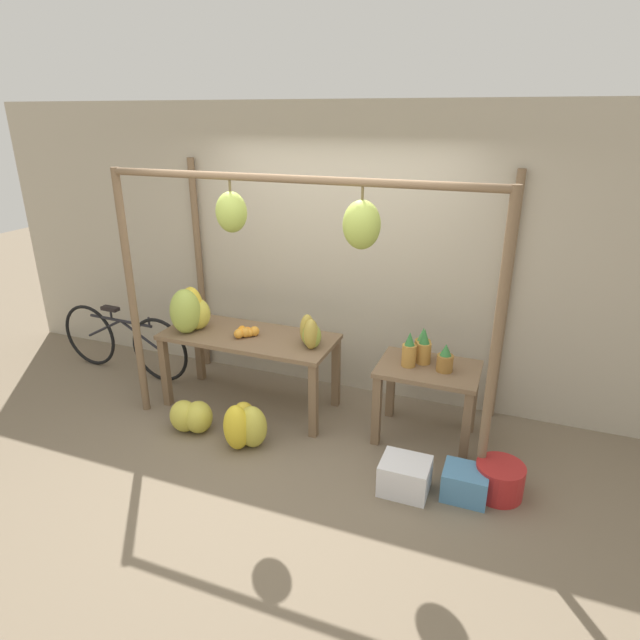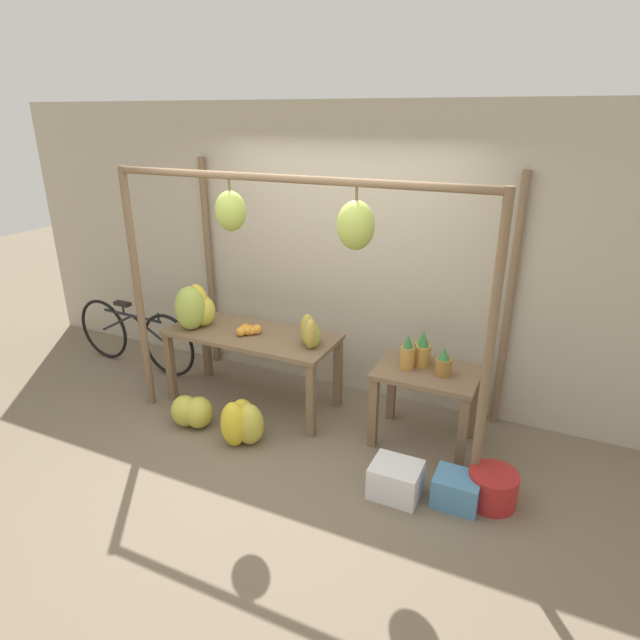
{
  "view_description": "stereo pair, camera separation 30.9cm",
  "coord_description": "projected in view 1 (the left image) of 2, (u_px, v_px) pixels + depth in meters",
  "views": [
    {
      "loc": [
        1.64,
        -3.32,
        2.69
      ],
      "look_at": [
        0.07,
        0.75,
        0.99
      ],
      "focal_mm": 30.0,
      "sensor_mm": 36.0,
      "label": 1
    },
    {
      "loc": [
        1.93,
        -3.2,
        2.69
      ],
      "look_at": [
        0.07,
        0.75,
        0.99
      ],
      "focal_mm": 30.0,
      "sensor_mm": 36.0,
      "label": 2
    }
  ],
  "objects": [
    {
      "name": "ground_plane",
      "position": [
        279.0,
        461.0,
        4.41
      ],
      "size": [
        20.0,
        20.0,
        0.0
      ],
      "primitive_type": "plane",
      "color": "#756651"
    },
    {
      "name": "shop_wall_back",
      "position": [
        340.0,
        254.0,
        5.19
      ],
      "size": [
        8.0,
        0.08,
        2.8
      ],
      "color": "#B2A893",
      "rests_on": "ground_plane"
    },
    {
      "name": "stall_awning",
      "position": [
        308.0,
        256.0,
        4.29
      ],
      "size": [
        3.19,
        1.24,
        2.27
      ],
      "color": "brown",
      "rests_on": "ground_plane"
    },
    {
      "name": "display_table_main",
      "position": [
        249.0,
        345.0,
        5.04
      ],
      "size": [
        1.64,
        0.69,
        0.74
      ],
      "color": "brown",
      "rests_on": "ground_plane"
    },
    {
      "name": "display_table_side",
      "position": [
        427.0,
        383.0,
        4.55
      ],
      "size": [
        0.84,
        0.6,
        0.69
      ],
      "color": "brown",
      "rests_on": "ground_plane"
    },
    {
      "name": "banana_pile_on_table",
      "position": [
        191.0,
        311.0,
        5.05
      ],
      "size": [
        0.4,
        0.47,
        0.43
      ],
      "color": "gold",
      "rests_on": "display_table_main"
    },
    {
      "name": "orange_pile",
      "position": [
        246.0,
        332.0,
        4.96
      ],
      "size": [
        0.22,
        0.2,
        0.09
      ],
      "color": "orange",
      "rests_on": "display_table_main"
    },
    {
      "name": "pineapple_cluster",
      "position": [
        425.0,
        351.0,
        4.5
      ],
      "size": [
        0.43,
        0.29,
        0.31
      ],
      "color": "#A3702D",
      "rests_on": "display_table_side"
    },
    {
      "name": "banana_pile_ground_left",
      "position": [
        192.0,
        416.0,
        4.78
      ],
      "size": [
        0.47,
        0.37,
        0.29
      ],
      "color": "gold",
      "rests_on": "ground_plane"
    },
    {
      "name": "banana_pile_ground_right",
      "position": [
        245.0,
        425.0,
        4.57
      ],
      "size": [
        0.42,
        0.46,
        0.41
      ],
      "color": "gold",
      "rests_on": "ground_plane"
    },
    {
      "name": "fruit_crate_white",
      "position": [
        405.0,
        476.0,
        4.03
      ],
      "size": [
        0.37,
        0.31,
        0.26
      ],
      "color": "silver",
      "rests_on": "ground_plane"
    },
    {
      "name": "blue_bucket",
      "position": [
        499.0,
        480.0,
        3.99
      ],
      "size": [
        0.36,
        0.36,
        0.26
      ],
      "color": "#AD2323",
      "rests_on": "ground_plane"
    },
    {
      "name": "parked_bicycle",
      "position": [
        123.0,
        341.0,
        5.8
      ],
      "size": [
        1.69,
        0.12,
        0.75
      ],
      "color": "black",
      "rests_on": "ground_plane"
    },
    {
      "name": "papaya_pile",
      "position": [
        310.0,
        333.0,
        4.72
      ],
      "size": [
        0.25,
        0.27,
        0.29
      ],
      "color": "#B2993D",
      "rests_on": "display_table_main"
    },
    {
      "name": "fruit_crate_purple",
      "position": [
        465.0,
        483.0,
        3.97
      ],
      "size": [
        0.33,
        0.28,
        0.23
      ],
      "color": "#4C84B2",
      "rests_on": "ground_plane"
    }
  ]
}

